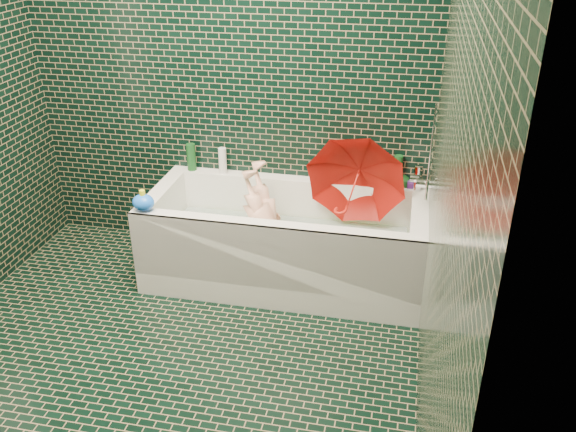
% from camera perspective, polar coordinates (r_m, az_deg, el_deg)
% --- Properties ---
extents(floor, '(2.80, 2.80, 0.00)m').
position_cam_1_polar(floor, '(3.28, -12.08, -14.17)').
color(floor, black).
rests_on(floor, ground).
extents(wall_back, '(2.80, 0.00, 2.80)m').
position_cam_1_polar(wall_back, '(3.90, -5.76, 13.84)').
color(wall_back, black).
rests_on(wall_back, floor).
extents(wall_right, '(0.00, 2.80, 2.80)m').
position_cam_1_polar(wall_right, '(2.39, 14.71, 4.50)').
color(wall_right, black).
rests_on(wall_right, floor).
extents(bathtub, '(1.70, 0.75, 0.55)m').
position_cam_1_polar(bathtub, '(3.82, -0.29, -3.13)').
color(bathtub, white).
rests_on(bathtub, floor).
extents(bath_mat, '(1.35, 0.47, 0.01)m').
position_cam_1_polar(bath_mat, '(3.86, -0.24, -3.72)').
color(bath_mat, green).
rests_on(bath_mat, bathtub).
extents(water, '(1.48, 0.53, 0.00)m').
position_cam_1_polar(water, '(3.79, -0.24, -1.85)').
color(water, silver).
rests_on(water, bathtub).
extents(faucet, '(0.18, 0.19, 0.55)m').
position_cam_1_polar(faucet, '(3.51, 12.84, 3.57)').
color(faucet, silver).
rests_on(faucet, wall_right).
extents(child, '(0.94, 0.47, 0.40)m').
position_cam_1_polar(child, '(3.81, -1.88, -1.52)').
color(child, '#F1B196').
rests_on(child, bathtub).
extents(umbrella, '(0.69, 0.70, 0.67)m').
position_cam_1_polar(umbrella, '(3.65, 6.08, 2.47)').
color(umbrella, red).
rests_on(umbrella, bathtub).
extents(soap_bottle_a, '(0.10, 0.10, 0.26)m').
position_cam_1_polar(soap_bottle_a, '(3.91, 12.33, 2.53)').
color(soap_bottle_a, white).
rests_on(soap_bottle_a, bathtub).
extents(soap_bottle_b, '(0.08, 0.08, 0.18)m').
position_cam_1_polar(soap_bottle_b, '(3.89, 11.66, 2.47)').
color(soap_bottle_b, '#4D207B').
rests_on(soap_bottle_b, bathtub).
extents(soap_bottle_c, '(0.15, 0.15, 0.18)m').
position_cam_1_polar(soap_bottle_c, '(3.90, 10.52, 2.61)').
color(soap_bottle_c, '#14471B').
rests_on(soap_bottle_c, bathtub).
extents(bottle_right_tall, '(0.07, 0.07, 0.20)m').
position_cam_1_polar(bottle_right_tall, '(3.88, 10.23, 4.18)').
color(bottle_right_tall, '#14471B').
rests_on(bottle_right_tall, bathtub).
extents(bottle_right_pump, '(0.07, 0.07, 0.16)m').
position_cam_1_polar(bottle_right_pump, '(3.85, 12.05, 3.49)').
color(bottle_right_pump, silver).
rests_on(bottle_right_pump, bathtub).
extents(bottle_left_tall, '(0.07, 0.07, 0.18)m').
position_cam_1_polar(bottle_left_tall, '(4.12, -9.04, 5.47)').
color(bottle_left_tall, '#14471B').
rests_on(bottle_left_tall, bathtub).
extents(bottle_left_short, '(0.07, 0.07, 0.17)m').
position_cam_1_polar(bottle_left_short, '(4.04, -6.14, 5.18)').
color(bottle_left_short, white).
rests_on(bottle_left_short, bathtub).
extents(rubber_duck, '(0.10, 0.07, 0.08)m').
position_cam_1_polar(rubber_duck, '(3.91, 7.18, 3.57)').
color(rubber_duck, yellow).
rests_on(rubber_duck, bathtub).
extents(bath_toy, '(0.16, 0.14, 0.13)m').
position_cam_1_polar(bath_toy, '(3.61, -13.39, 1.27)').
color(bath_toy, blue).
rests_on(bath_toy, bathtub).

